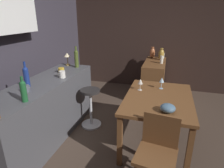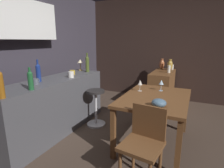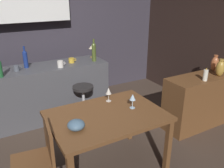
% 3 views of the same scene
% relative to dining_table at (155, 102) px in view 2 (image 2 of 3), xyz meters
% --- Properties ---
extents(ground_plane, '(9.00, 9.00, 0.00)m').
position_rel_dining_table_xyz_m(ground_plane, '(-0.17, 0.27, -0.65)').
color(ground_plane, '#47382D').
extents(wall_kitchen_back, '(5.20, 0.33, 2.60)m').
position_rel_dining_table_xyz_m(wall_kitchen_back, '(-0.23, 2.34, 0.76)').
color(wall_kitchen_back, '#38333D').
rests_on(wall_kitchen_back, ground_plane).
extents(wall_side_right, '(0.10, 4.40, 2.60)m').
position_rel_dining_table_xyz_m(wall_side_right, '(2.38, 0.57, 0.65)').
color(wall_side_right, '#33231E').
rests_on(wall_side_right, ground_plane).
extents(dining_table, '(1.26, 0.89, 0.74)m').
position_rel_dining_table_xyz_m(dining_table, '(0.00, 0.00, 0.00)').
color(dining_table, brown).
rests_on(dining_table, ground_plane).
extents(kitchen_counter, '(2.10, 0.60, 0.90)m').
position_rel_dining_table_xyz_m(kitchen_counter, '(-0.32, 1.60, -0.20)').
color(kitchen_counter, '#4C4C51').
rests_on(kitchen_counter, ground_plane).
extents(sideboard_cabinet, '(1.10, 0.44, 0.82)m').
position_rel_dining_table_xyz_m(sideboard_cabinet, '(1.71, 0.20, -0.24)').
color(sideboard_cabinet, brown).
rests_on(sideboard_cabinet, ground_plane).
extents(chair_near_window, '(0.45, 0.45, 0.83)m').
position_rel_dining_table_xyz_m(chair_near_window, '(-0.78, -0.06, -0.18)').
color(chair_near_window, brown).
rests_on(chair_near_window, ground_plane).
extents(bar_stool, '(0.34, 0.34, 0.66)m').
position_rel_dining_table_xyz_m(bar_stool, '(0.17, 1.08, -0.30)').
color(bar_stool, '#262323').
rests_on(bar_stool, ground_plane).
extents(wine_glass_left, '(0.07, 0.07, 0.17)m').
position_rel_dining_table_xyz_m(wine_glass_left, '(0.33, -0.01, 0.22)').
color(wine_glass_left, silver).
rests_on(wine_glass_left, dining_table).
extents(wine_glass_right, '(0.07, 0.07, 0.18)m').
position_rel_dining_table_xyz_m(wine_glass_right, '(0.18, 0.28, 0.22)').
color(wine_glass_right, silver).
rests_on(wine_glass_right, dining_table).
extents(fruit_bowl, '(0.17, 0.17, 0.10)m').
position_rel_dining_table_xyz_m(fruit_bowl, '(-0.40, -0.12, 0.14)').
color(fruit_bowl, slate).
rests_on(fruit_bowl, dining_table).
extents(wine_bottle_cobalt, '(0.07, 0.07, 0.34)m').
position_rel_dining_table_xyz_m(wine_bottle_cobalt, '(-0.52, 1.67, 0.40)').
color(wine_bottle_cobalt, navy).
rests_on(wine_bottle_cobalt, kitchen_counter).
extents(wine_bottle_amber, '(0.07, 0.07, 0.35)m').
position_rel_dining_table_xyz_m(wine_bottle_amber, '(-1.30, 1.39, 0.41)').
color(wine_bottle_amber, '#8C5114').
rests_on(wine_bottle_amber, kitchen_counter).
extents(wine_bottle_green, '(0.07, 0.07, 0.29)m').
position_rel_dining_table_xyz_m(wine_bottle_green, '(-0.91, 1.39, 0.38)').
color(wine_bottle_green, '#1E592D').
rests_on(wine_bottle_green, kitchen_counter).
extents(wine_bottle_olive, '(0.07, 0.07, 0.38)m').
position_rel_dining_table_xyz_m(wine_bottle_olive, '(0.55, 1.49, 0.42)').
color(wine_bottle_olive, '#475623').
rests_on(wine_bottle_olive, kitchen_counter).
extents(cup_white, '(0.13, 0.09, 0.10)m').
position_rel_dining_table_xyz_m(cup_white, '(-0.05, 1.43, 0.30)').
color(cup_white, white).
rests_on(cup_white, kitchen_counter).
extents(cup_slate, '(0.12, 0.08, 0.09)m').
position_rel_dining_table_xyz_m(cup_slate, '(-0.68, 1.57, 0.29)').
color(cup_slate, '#515660').
rests_on(cup_slate, kitchen_counter).
extents(cup_mustard, '(0.13, 0.10, 0.08)m').
position_rel_dining_table_xyz_m(cup_mustard, '(0.19, 1.59, 0.29)').
color(cup_mustard, gold).
rests_on(cup_mustard, kitchen_counter).
extents(counter_lamp, '(0.12, 0.12, 0.23)m').
position_rel_dining_table_xyz_m(counter_lamp, '(0.62, 1.71, 0.42)').
color(counter_lamp, '#A58447').
rests_on(counter_lamp, kitchen_counter).
extents(pillar_candle_tall, '(0.06, 0.06, 0.19)m').
position_rel_dining_table_xyz_m(pillar_candle_tall, '(1.61, 0.06, 0.25)').
color(pillar_candle_tall, white).
rests_on(pillar_candle_tall, sideboard_cabinet).
extents(pillar_candle_short, '(0.07, 0.07, 0.15)m').
position_rel_dining_table_xyz_m(pillar_candle_short, '(2.13, 0.05, 0.23)').
color(pillar_candle_short, white).
rests_on(pillar_candle_short, sideboard_cabinet).
extents(vase_brass, '(0.13, 0.13, 0.26)m').
position_rel_dining_table_xyz_m(vase_brass, '(1.96, 0.09, 0.29)').
color(vase_brass, '#B78C38').
rests_on(vase_brass, sideboard_cabinet).
extents(vase_copper, '(0.12, 0.12, 0.26)m').
position_rel_dining_table_xyz_m(vase_copper, '(2.10, 0.30, 0.29)').
color(vase_copper, '#B26038').
rests_on(vase_copper, sideboard_cabinet).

